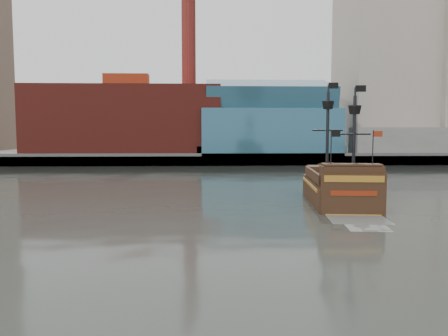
{
  "coord_description": "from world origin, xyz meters",
  "views": [
    {
      "loc": [
        -3.89,
        -28.26,
        7.25
      ],
      "look_at": [
        -2.4,
        9.85,
        4.0
      ],
      "focal_mm": 35.0,
      "sensor_mm": 36.0,
      "label": 1
    }
  ],
  "objects": [
    {
      "name": "seawall",
      "position": [
        0.0,
        62.5,
        1.3
      ],
      "size": [
        220.0,
        1.0,
        2.6
      ],
      "primitive_type": "cube",
      "color": "#4C4C49",
      "rests_on": "ground"
    },
    {
      "name": "skyline",
      "position": [
        5.21,
        84.56,
        24.55
      ],
      "size": [
        149.0,
        45.0,
        62.0
      ],
      "color": "brown",
      "rests_on": "promenade_far"
    },
    {
      "name": "ground",
      "position": [
        0.0,
        0.0,
        0.0
      ],
      "size": [
        400.0,
        400.0,
        0.0
      ],
      "primitive_type": "plane",
      "color": "#2C302A",
      "rests_on": "ground"
    },
    {
      "name": "promenade_far",
      "position": [
        0.0,
        92.0,
        1.0
      ],
      "size": [
        220.0,
        60.0,
        2.0
      ],
      "primitive_type": "cube",
      "color": "slate",
      "rests_on": "ground"
    },
    {
      "name": "pirate_ship",
      "position": [
        9.44,
        15.07,
        1.19
      ],
      "size": [
        7.11,
        18.05,
        13.16
      ],
      "rotation": [
        0.0,
        0.0,
        -0.11
      ],
      "color": "black",
      "rests_on": "ground"
    }
  ]
}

